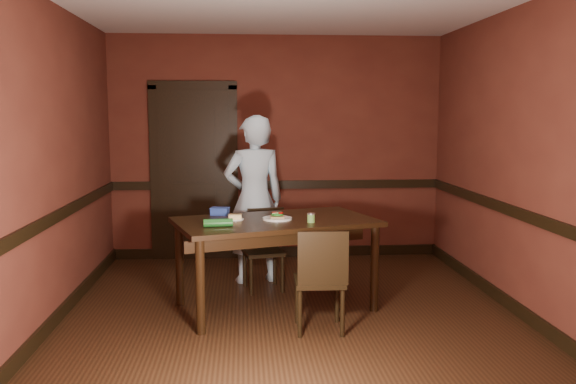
{
  "coord_description": "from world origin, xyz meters",
  "views": [
    {
      "loc": [
        -0.4,
        -5.16,
        1.76
      ],
      "look_at": [
        0.0,
        0.35,
        1.05
      ],
      "focal_mm": 38.0,
      "sensor_mm": 36.0,
      "label": 1
    }
  ],
  "objects": [
    {
      "name": "person",
      "position": [
        -0.3,
        1.13,
        0.87
      ],
      "size": [
        0.71,
        0.55,
        1.75
      ],
      "primitive_type": "imported",
      "rotation": [
        0.0,
        0.0,
        3.36
      ],
      "color": "silver",
      "rests_on": "floor"
    },
    {
      "name": "wall_left",
      "position": [
        -2.0,
        0.0,
        1.35
      ],
      "size": [
        0.02,
        4.5,
        2.7
      ],
      "primitive_type": "cube",
      "color": "#59251A",
      "rests_on": "ground"
    },
    {
      "name": "baseboard_right",
      "position": [
        1.99,
        0.0,
        0.06
      ],
      "size": [
        0.03,
        4.5,
        0.12
      ],
      "primitive_type": "cube",
      "color": "black",
      "rests_on": "ground"
    },
    {
      "name": "sauce_jar",
      "position": [
        0.18,
        0.05,
        0.86
      ],
      "size": [
        0.07,
        0.07,
        0.08
      ],
      "rotation": [
        0.0,
        0.0,
        -0.29
      ],
      "color": "#659640",
      "rests_on": "dining_table"
    },
    {
      "name": "chair_far",
      "position": [
        -0.22,
        0.82,
        0.4
      ],
      "size": [
        0.44,
        0.44,
        0.81
      ],
      "primitive_type": null,
      "rotation": [
        0.0,
        0.0,
        0.19
      ],
      "color": "black",
      "rests_on": "floor"
    },
    {
      "name": "baseboard_left",
      "position": [
        -1.99,
        0.0,
        0.06
      ],
      "size": [
        0.03,
        4.5,
        0.12
      ],
      "primitive_type": "cube",
      "color": "black",
      "rests_on": "ground"
    },
    {
      "name": "door",
      "position": [
        -1.0,
        2.22,
        1.09
      ],
      "size": [
        1.05,
        0.07,
        2.2
      ],
      "color": "black",
      "rests_on": "ground"
    },
    {
      "name": "wall_right",
      "position": [
        2.0,
        0.0,
        1.35
      ],
      "size": [
        0.02,
        4.5,
        2.7
      ],
      "primitive_type": "cube",
      "color": "#59251A",
      "rests_on": "ground"
    },
    {
      "name": "wrapped_veg",
      "position": [
        -0.62,
        -0.1,
        0.85
      ],
      "size": [
        0.25,
        0.09,
        0.07
      ],
      "primitive_type": "cylinder",
      "rotation": [
        0.0,
        1.57,
        0.11
      ],
      "color": "#174F1A",
      "rests_on": "dining_table"
    },
    {
      "name": "food_tub",
      "position": [
        -0.63,
        0.5,
        0.85
      ],
      "size": [
        0.19,
        0.15,
        0.07
      ],
      "rotation": [
        0.0,
        0.0,
        -0.21
      ],
      "color": "#2E4BB0",
      "rests_on": "dining_table"
    },
    {
      "name": "cheese_saucer",
      "position": [
        -0.48,
        0.23,
        0.84
      ],
      "size": [
        0.15,
        0.15,
        0.05
      ],
      "rotation": [
        0.0,
        0.0,
        -0.17
      ],
      "color": "white",
      "rests_on": "dining_table"
    },
    {
      "name": "dado_back",
      "position": [
        0.0,
        2.23,
        0.9
      ],
      "size": [
        4.0,
        0.03,
        0.1
      ],
      "primitive_type": "cube",
      "color": "black",
      "rests_on": "ground"
    },
    {
      "name": "dining_table",
      "position": [
        -0.12,
        0.23,
        0.41
      ],
      "size": [
        1.96,
        1.46,
        0.82
      ],
      "primitive_type": "cube",
      "rotation": [
        0.0,
        0.0,
        0.3
      ],
      "color": "black",
      "rests_on": "floor"
    },
    {
      "name": "wall_back",
      "position": [
        0.0,
        2.25,
        1.35
      ],
      "size": [
        4.0,
        0.02,
        2.7
      ],
      "primitive_type": "cube",
      "color": "#59251A",
      "rests_on": "ground"
    },
    {
      "name": "floor",
      "position": [
        0.0,
        0.0,
        0.0
      ],
      "size": [
        4.0,
        4.5,
        0.01
      ],
      "primitive_type": "cube",
      "color": "black",
      "rests_on": "ground"
    },
    {
      "name": "wall_front",
      "position": [
        0.0,
        -2.25,
        1.35
      ],
      "size": [
        4.0,
        0.02,
        2.7
      ],
      "primitive_type": "cube",
      "color": "#59251A",
      "rests_on": "ground"
    },
    {
      "name": "dado_right",
      "position": [
        1.99,
        0.0,
        0.9
      ],
      "size": [
        0.03,
        4.5,
        0.1
      ],
      "primitive_type": "cube",
      "color": "black",
      "rests_on": "ground"
    },
    {
      "name": "chair_near",
      "position": [
        0.2,
        -0.38,
        0.43
      ],
      "size": [
        0.41,
        0.41,
        0.85
      ],
      "primitive_type": null,
      "rotation": [
        0.0,
        0.0,
        3.11
      ],
      "color": "black",
      "rests_on": "floor"
    },
    {
      "name": "baseboard_back",
      "position": [
        0.0,
        2.23,
        0.06
      ],
      "size": [
        4.0,
        0.03,
        0.12
      ],
      "primitive_type": "cube",
      "color": "black",
      "rests_on": "ground"
    },
    {
      "name": "dado_left",
      "position": [
        -1.99,
        0.0,
        0.9
      ],
      "size": [
        0.03,
        4.5,
        0.1
      ],
      "primitive_type": "cube",
      "color": "black",
      "rests_on": "ground"
    },
    {
      "name": "sandwich_plate",
      "position": [
        -0.11,
        0.22,
        0.84
      ],
      "size": [
        0.27,
        0.27,
        0.07
      ],
      "rotation": [
        0.0,
        0.0,
        -0.21
      ],
      "color": "white",
      "rests_on": "dining_table"
    }
  ]
}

